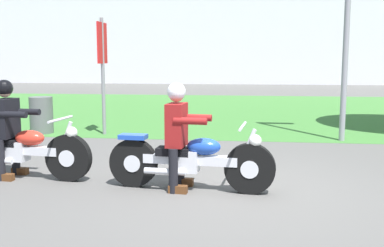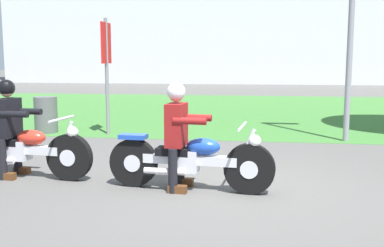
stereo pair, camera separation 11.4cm
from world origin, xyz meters
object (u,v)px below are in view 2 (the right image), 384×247
(trash_can, at_px, (46,115))
(motorcycle_lead, at_px, (190,160))
(sign_banner, at_px, (106,58))
(rider_lead, at_px, (178,128))
(motorcycle_follow, at_px, (21,150))
(rider_follow, at_px, (9,120))

(trash_can, bearing_deg, motorcycle_lead, -46.44)
(motorcycle_lead, xyz_separation_m, sign_banner, (-2.50, 4.20, 1.33))
(rider_lead, bearing_deg, sign_banner, 124.50)
(motorcycle_follow, bearing_deg, rider_follow, 179.20)
(rider_follow, distance_m, sign_banner, 3.98)
(rider_lead, height_order, motorcycle_follow, rider_lead)
(motorcycle_lead, relative_size, sign_banner, 0.85)
(motorcycle_lead, bearing_deg, rider_lead, 179.18)
(rider_follow, bearing_deg, trash_can, 114.10)
(motorcycle_lead, distance_m, trash_can, 5.79)
(motorcycle_follow, relative_size, sign_banner, 0.85)
(motorcycle_lead, distance_m, rider_lead, 0.46)
(motorcycle_lead, relative_size, trash_can, 2.63)
(trash_can, bearing_deg, motorcycle_follow, -69.13)
(motorcycle_lead, height_order, motorcycle_follow, motorcycle_follow)
(motorcycle_lead, height_order, trash_can, motorcycle_lead)
(rider_follow, bearing_deg, rider_lead, -1.68)
(rider_follow, xyz_separation_m, sign_banner, (0.18, 3.87, 0.90))
(motorcycle_follow, relative_size, trash_can, 2.63)
(motorcycle_lead, height_order, rider_lead, rider_lead)
(rider_lead, distance_m, motorcycle_follow, 2.40)
(motorcycle_follow, height_order, trash_can, motorcycle_follow)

